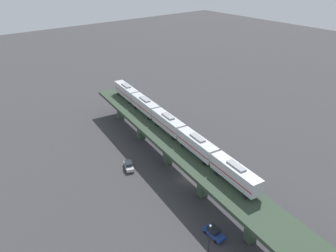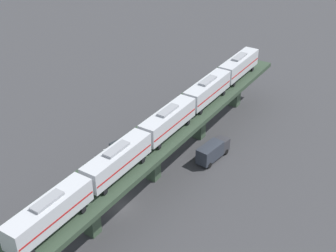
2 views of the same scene
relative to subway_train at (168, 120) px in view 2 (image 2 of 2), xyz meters
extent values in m
plane|color=#38383A|center=(2.83, 10.41, -10.27)|extent=(400.00, 400.00, 0.00)
cube|color=#2C3D2C|center=(2.83, 10.41, -2.94)|extent=(20.74, 92.29, 0.80)
cube|color=#384C38|center=(-2.36, -27.74, -6.80)|extent=(2.03, 2.03, 6.93)
cube|color=#384C38|center=(-0.34, -12.87, -6.80)|extent=(2.03, 2.03, 6.93)
cube|color=#384C38|center=(1.68, 1.99, -6.80)|extent=(2.03, 2.03, 6.93)
cube|color=#384C38|center=(3.71, 16.85, -6.80)|extent=(2.03, 2.03, 6.93)
cube|color=silver|center=(-3.40, -24.97, 0.00)|extent=(4.39, 12.27, 3.10)
cube|color=#B21E1E|center=(-3.40, -24.97, -0.30)|extent=(4.40, 12.04, 0.24)
cube|color=gray|center=(-3.40, -24.97, 1.73)|extent=(1.95, 4.35, 0.36)
cylinder|color=black|center=(-5.15, -28.97, -2.12)|extent=(0.33, 0.86, 0.84)
cylinder|color=black|center=(-2.79, -29.29, -2.12)|extent=(0.33, 0.86, 0.84)
cylinder|color=black|center=(-4.01, -20.65, -2.12)|extent=(0.33, 0.86, 0.84)
cylinder|color=black|center=(-1.65, -20.97, -2.12)|extent=(0.33, 0.86, 0.84)
cube|color=silver|center=(-1.70, -12.48, 0.00)|extent=(4.39, 12.27, 3.10)
cube|color=#B21E1E|center=(-1.70, -12.48, -0.30)|extent=(4.40, 12.04, 0.24)
cube|color=gray|center=(-1.70, -12.48, 1.73)|extent=(1.95, 4.35, 0.36)
cylinder|color=black|center=(-3.45, -16.49, -2.12)|extent=(0.33, 0.86, 0.84)
cylinder|color=black|center=(-1.09, -16.81, -2.12)|extent=(0.33, 0.86, 0.84)
cylinder|color=black|center=(-2.31, -8.16, -2.12)|extent=(0.33, 0.86, 0.84)
cylinder|color=black|center=(0.05, -8.48, -2.12)|extent=(0.33, 0.86, 0.84)
cube|color=silver|center=(0.00, 0.00, 0.00)|extent=(4.39, 12.27, 3.10)
cube|color=#B21E1E|center=(0.00, 0.00, -0.30)|extent=(4.40, 12.04, 0.24)
cube|color=gray|center=(0.00, 0.00, 1.73)|extent=(1.95, 4.35, 0.36)
cylinder|color=black|center=(-1.75, -4.00, -2.12)|extent=(0.33, 0.86, 0.84)
cylinder|color=black|center=(0.61, -4.32, -2.12)|extent=(0.33, 0.86, 0.84)
cylinder|color=black|center=(-0.61, 4.32, -2.12)|extent=(0.33, 0.86, 0.84)
cylinder|color=black|center=(1.75, 4.00, -2.12)|extent=(0.33, 0.86, 0.84)
cube|color=silver|center=(1.70, 12.48, 0.00)|extent=(4.39, 12.27, 3.10)
cube|color=#B21E1E|center=(1.70, 12.48, -0.30)|extent=(4.40, 12.04, 0.24)
cube|color=gray|center=(1.70, 12.48, 1.73)|extent=(1.95, 4.35, 0.36)
cylinder|color=black|center=(-0.05, 8.48, -2.12)|extent=(0.33, 0.86, 0.84)
cylinder|color=black|center=(2.31, 8.16, -2.12)|extent=(0.33, 0.86, 0.84)
cylinder|color=black|center=(1.09, 16.81, -2.12)|extent=(0.33, 0.86, 0.84)
cylinder|color=black|center=(3.45, 16.49, -2.12)|extent=(0.33, 0.86, 0.84)
cube|color=silver|center=(3.40, 24.97, 0.00)|extent=(4.39, 12.27, 3.10)
cube|color=#B21E1E|center=(3.40, 24.97, -0.30)|extent=(4.40, 12.04, 0.24)
cube|color=gray|center=(3.40, 24.97, 1.73)|extent=(1.95, 4.35, 0.36)
cylinder|color=black|center=(1.65, 20.97, -2.12)|extent=(0.33, 0.86, 0.84)
cylinder|color=black|center=(4.01, 20.65, -2.12)|extent=(0.33, 0.86, 0.84)
cylinder|color=black|center=(5.15, 28.97, -2.12)|extent=(0.33, 0.86, 0.84)
cube|color=#B7BABF|center=(10.95, -1.88, -9.54)|extent=(3.27, 4.75, 0.80)
cube|color=#1E2328|center=(10.90, -2.02, -8.76)|extent=(2.32, 2.64, 0.76)
cylinder|color=black|center=(9.64, -2.91, -9.94)|extent=(0.46, 0.70, 0.66)
cylinder|color=black|center=(11.23, -3.52, -9.94)|extent=(0.46, 0.70, 0.66)
cylinder|color=black|center=(10.67, -0.24, -9.94)|extent=(0.46, 0.70, 0.66)
cylinder|color=black|center=(12.27, -0.86, -9.94)|extent=(0.46, 0.70, 0.66)
cube|color=#333338|center=(-5.81, -9.78, -8.62)|extent=(2.62, 2.48, 2.30)
cube|color=#2D333D|center=(-4.93, -6.29, -8.42)|extent=(3.50, 5.60, 2.70)
cylinder|color=black|center=(-6.77, -9.53, -9.77)|extent=(0.58, 1.06, 1.00)
cylinder|color=black|center=(-4.85, -10.02, -9.77)|extent=(0.58, 1.06, 1.00)
cylinder|color=black|center=(-5.55, -4.52, -9.77)|extent=(0.58, 1.06, 1.00)
cylinder|color=black|center=(-3.54, -5.03, -9.77)|extent=(0.58, 1.06, 1.00)
camera|label=1|loc=(45.23, 57.09, 36.57)|focal=35.00mm
camera|label=2|loc=(-26.36, 56.30, 36.13)|focal=50.00mm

